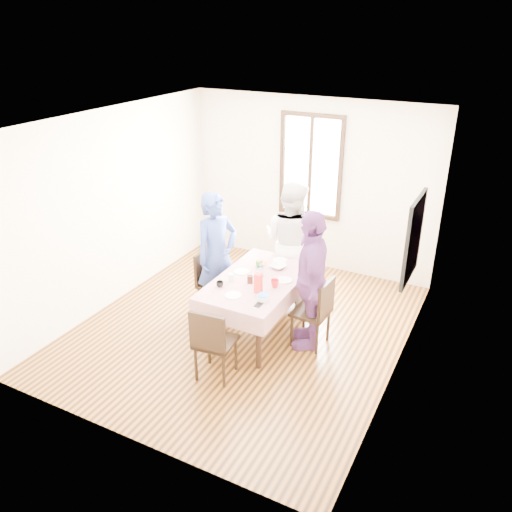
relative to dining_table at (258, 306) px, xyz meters
name	(u,v)px	position (x,y,z in m)	size (l,w,h in m)	color
ground	(243,327)	(-0.21, -0.03, -0.38)	(4.50, 4.50, 0.00)	black
back_wall	(311,185)	(-0.21, 2.22, 0.98)	(4.00, 4.00, 0.00)	beige
right_wall	(407,267)	(1.79, -0.03, 0.98)	(4.50, 4.50, 0.00)	beige
window_frame	(311,167)	(-0.21, 2.20, 1.27)	(1.02, 0.06, 1.62)	black
window_pane	(311,166)	(-0.21, 2.21, 1.27)	(0.90, 0.02, 1.50)	white
art_poster	(414,239)	(1.77, 0.27, 1.18)	(0.04, 0.76, 0.96)	red
dining_table	(258,306)	(0.00, 0.00, 0.00)	(0.85, 1.51, 0.75)	black
tablecloth	(258,279)	(0.00, 0.00, 0.38)	(0.97, 1.63, 0.01)	maroon
chair_left	(216,284)	(-0.71, 0.14, 0.08)	(0.42, 0.42, 0.91)	black
chair_right	(311,312)	(0.71, 0.05, 0.08)	(0.42, 0.42, 0.91)	black
chair_far	(291,268)	(0.00, 1.04, 0.08)	(0.42, 0.42, 0.91)	black
chair_near	(215,341)	(0.00, -1.04, 0.08)	(0.42, 0.42, 0.91)	black
person_left	(216,256)	(-0.69, 0.14, 0.50)	(0.64, 0.42, 1.75)	navy
person_far	(291,242)	(0.00, 1.02, 0.50)	(0.85, 0.67, 1.76)	silver
person_right	(311,280)	(0.69, 0.05, 0.51)	(1.04, 0.43, 1.77)	#643371
mug_black	(220,284)	(-0.32, -0.39, 0.42)	(0.09, 0.09, 0.07)	black
mug_flag	(275,283)	(0.28, -0.09, 0.44)	(0.11, 0.11, 0.10)	red
mug_green	(260,264)	(-0.14, 0.31, 0.43)	(0.11, 0.11, 0.08)	#0C7226
serving_bowl	(278,266)	(0.09, 0.40, 0.41)	(0.20, 0.20, 0.05)	white
juice_carton	(258,283)	(0.16, -0.31, 0.51)	(0.08, 0.08, 0.25)	red
butter_tub	(263,298)	(0.30, -0.46, 0.42)	(0.13, 0.13, 0.07)	white
jam_jar	(250,279)	(-0.04, -0.14, 0.44)	(0.07, 0.07, 0.10)	black
drinking_glass	(231,277)	(-0.27, -0.20, 0.44)	(0.07, 0.07, 0.10)	silver
smartphone	(259,304)	(0.30, -0.56, 0.39)	(0.07, 0.14, 0.01)	black
flower_vase	(261,273)	(0.02, 0.07, 0.45)	(0.06, 0.06, 0.12)	silver
plate_left	(242,272)	(-0.27, 0.07, 0.39)	(0.20, 0.20, 0.01)	white
plate_right	(284,280)	(0.31, 0.11, 0.39)	(0.20, 0.20, 0.01)	white
plate_far	(280,260)	(0.02, 0.61, 0.39)	(0.20, 0.20, 0.01)	white
plate_near	(233,295)	(-0.06, -0.51, 0.39)	(0.20, 0.20, 0.01)	white
butter_lid	(263,295)	(0.30, -0.46, 0.46)	(0.12, 0.12, 0.01)	blue
flower_bunch	(262,265)	(0.02, 0.07, 0.56)	(0.09, 0.09, 0.10)	yellow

